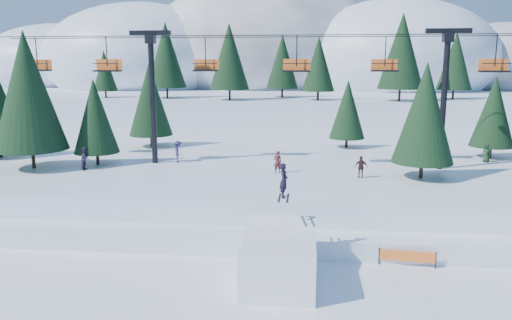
# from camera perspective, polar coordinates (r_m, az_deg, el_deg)

# --- Properties ---
(ground) EXTENTS (160.00, 160.00, 0.00)m
(ground) POSITION_cam_1_polar(r_m,az_deg,el_deg) (22.72, -2.66, -15.90)
(ground) COLOR white
(ground) RESTS_ON ground
(mid_shelf) EXTENTS (70.00, 22.00, 2.50)m
(mid_shelf) POSITION_cam_1_polar(r_m,az_deg,el_deg) (39.22, 1.29, -2.37)
(mid_shelf) COLOR white
(mid_shelf) RESTS_ON ground
(berm) EXTENTS (70.00, 6.00, 1.10)m
(berm) POSITION_cam_1_polar(r_m,az_deg,el_deg) (29.84, -0.34, -8.06)
(berm) COLOR white
(berm) RESTS_ON ground
(mountain_ridge) EXTENTS (119.00, 60.29, 26.46)m
(mountain_ridge) POSITION_cam_1_polar(r_m,az_deg,el_deg) (93.76, 1.03, 10.51)
(mountain_ridge) COLOR white
(mountain_ridge) RESTS_ON ground
(jump_kicker) EXTENTS (3.36, 4.59, 5.56)m
(jump_kicker) POSITION_cam_1_polar(r_m,az_deg,el_deg) (23.80, 2.69, -11.29)
(jump_kicker) COLOR white
(jump_kicker) RESTS_ON ground
(chairlift) EXTENTS (46.00, 3.21, 10.28)m
(chairlift) POSITION_cam_1_polar(r_m,az_deg,el_deg) (38.16, 2.88, 9.49)
(chairlift) COLOR black
(chairlift) RESTS_ON mid_shelf
(conifer_stand) EXTENTS (62.20, 16.53, 10.24)m
(conifer_stand) POSITION_cam_1_polar(r_m,az_deg,el_deg) (38.51, 3.59, 6.20)
(conifer_stand) COLOR black
(conifer_stand) RESTS_ON mid_shelf
(distant_skiers) EXTENTS (31.49, 7.41, 1.74)m
(distant_skiers) POSITION_cam_1_polar(r_m,az_deg,el_deg) (38.01, -2.50, 0.40)
(distant_skiers) COLOR #562220
(distant_skiers) RESTS_ON mid_shelf
(banner_near) EXTENTS (2.85, 0.33, 0.90)m
(banner_near) POSITION_cam_1_polar(r_m,az_deg,el_deg) (27.19, 16.91, -10.50)
(banner_near) COLOR black
(banner_near) RESTS_ON ground
(banner_far) EXTENTS (2.86, 0.22, 0.90)m
(banner_far) POSITION_cam_1_polar(r_m,az_deg,el_deg) (28.22, 16.57, -9.68)
(banner_far) COLOR black
(banner_far) RESTS_ON ground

